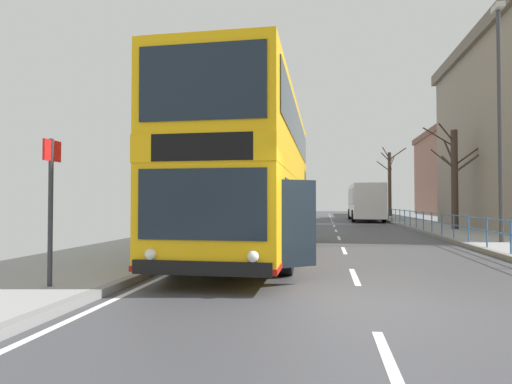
{
  "coord_description": "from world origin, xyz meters",
  "views": [
    {
      "loc": [
        -0.62,
        -6.41,
        1.56
      ],
      "look_at": [
        -2.38,
        4.32,
        1.83
      ],
      "focal_mm": 29.22,
      "sensor_mm": 36.0,
      "label": 1
    }
  ],
  "objects_px": {
    "background_bus_far_lane": "(365,201)",
    "bare_tree_far_01": "(455,176)",
    "street_lamp_far_side": "(499,105)",
    "bus_stop_sign_near": "(51,195)",
    "bare_tree_far_00": "(390,181)",
    "double_decker_bus_main": "(256,175)",
    "background_building_02": "(476,172)"
  },
  "relations": [
    {
      "from": "background_building_02",
      "to": "bare_tree_far_00",
      "type": "bearing_deg",
      "value": -149.74
    },
    {
      "from": "bus_stop_sign_near",
      "to": "double_decker_bus_main",
      "type": "bearing_deg",
      "value": 67.12
    },
    {
      "from": "double_decker_bus_main",
      "to": "background_bus_far_lane",
      "type": "height_order",
      "value": "double_decker_bus_main"
    },
    {
      "from": "background_bus_far_lane",
      "to": "bare_tree_far_01",
      "type": "height_order",
      "value": "bare_tree_far_01"
    },
    {
      "from": "bus_stop_sign_near",
      "to": "bare_tree_far_00",
      "type": "distance_m",
      "value": 41.32
    },
    {
      "from": "bus_stop_sign_near",
      "to": "bare_tree_far_00",
      "type": "xyz_separation_m",
      "value": [
        11.46,
        39.64,
        2.12
      ]
    },
    {
      "from": "background_bus_far_lane",
      "to": "street_lamp_far_side",
      "type": "distance_m",
      "value": 21.23
    },
    {
      "from": "bus_stop_sign_near",
      "to": "background_building_02",
      "type": "bearing_deg",
      "value": 64.22
    },
    {
      "from": "bare_tree_far_00",
      "to": "background_bus_far_lane",
      "type": "bearing_deg",
      "value": -110.58
    },
    {
      "from": "bus_stop_sign_near",
      "to": "bare_tree_far_00",
      "type": "relative_size",
      "value": 0.34
    },
    {
      "from": "bare_tree_far_00",
      "to": "street_lamp_far_side",
      "type": "bearing_deg",
      "value": -91.18
    },
    {
      "from": "bus_stop_sign_near",
      "to": "street_lamp_far_side",
      "type": "relative_size",
      "value": 0.29
    },
    {
      "from": "bare_tree_far_00",
      "to": "background_building_02",
      "type": "bearing_deg",
      "value": 30.26
    },
    {
      "from": "background_bus_far_lane",
      "to": "street_lamp_far_side",
      "type": "height_order",
      "value": "street_lamp_far_side"
    },
    {
      "from": "street_lamp_far_side",
      "to": "bare_tree_far_00",
      "type": "height_order",
      "value": "street_lamp_far_side"
    },
    {
      "from": "bus_stop_sign_near",
      "to": "bare_tree_far_01",
      "type": "bearing_deg",
      "value": 56.44
    },
    {
      "from": "background_bus_far_lane",
      "to": "bare_tree_far_01",
      "type": "distance_m",
      "value": 13.69
    },
    {
      "from": "bare_tree_far_00",
      "to": "background_building_02",
      "type": "height_order",
      "value": "background_building_02"
    },
    {
      "from": "background_bus_far_lane",
      "to": "bus_stop_sign_near",
      "type": "xyz_separation_m",
      "value": [
        -8.03,
        -30.52,
        0.03
      ]
    },
    {
      "from": "double_decker_bus_main",
      "to": "bare_tree_far_00",
      "type": "bearing_deg",
      "value": 75.14
    },
    {
      "from": "bare_tree_far_01",
      "to": "background_building_02",
      "type": "distance_m",
      "value": 30.56
    },
    {
      "from": "double_decker_bus_main",
      "to": "bare_tree_far_01",
      "type": "xyz_separation_m",
      "value": [
        8.97,
        11.33,
        0.61
      ]
    },
    {
      "from": "background_bus_far_lane",
      "to": "street_lamp_far_side",
      "type": "xyz_separation_m",
      "value": [
        2.81,
        -20.76,
        3.4
      ]
    },
    {
      "from": "double_decker_bus_main",
      "to": "background_building_02",
      "type": "distance_m",
      "value": 44.54
    },
    {
      "from": "background_bus_far_lane",
      "to": "bare_tree_far_01",
      "type": "xyz_separation_m",
      "value": [
        3.47,
        -13.18,
        1.33
      ]
    },
    {
      "from": "street_lamp_far_side",
      "to": "bare_tree_far_01",
      "type": "distance_m",
      "value": 7.89
    },
    {
      "from": "double_decker_bus_main",
      "to": "bare_tree_far_00",
      "type": "distance_m",
      "value": 34.83
    },
    {
      "from": "double_decker_bus_main",
      "to": "street_lamp_far_side",
      "type": "distance_m",
      "value": 9.5
    },
    {
      "from": "bare_tree_far_01",
      "to": "background_building_02",
      "type": "relative_size",
      "value": 0.3
    },
    {
      "from": "bare_tree_far_01",
      "to": "bare_tree_far_00",
      "type": "bearing_deg",
      "value": 90.1
    },
    {
      "from": "double_decker_bus_main",
      "to": "bare_tree_far_00",
      "type": "xyz_separation_m",
      "value": [
        8.93,
        33.64,
        1.42
      ]
    },
    {
      "from": "double_decker_bus_main",
      "to": "bare_tree_far_00",
      "type": "relative_size",
      "value": 1.56
    }
  ]
}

